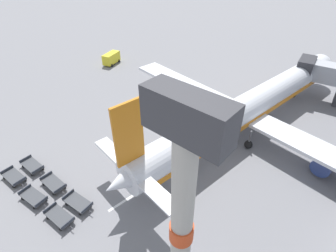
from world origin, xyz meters
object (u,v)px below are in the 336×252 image
Objects in this scene: baggage_dolly_row_near_col_c at (59,217)px; baggage_dolly_row_mid_a_col_b at (54,184)px; baggage_dolly_row_near_col_a at (14,177)px; baggage_dolly_row_mid_a_col_c at (78,203)px; baggage_dolly_row_near_col_b at (33,197)px; airplane at (250,107)px; service_van at (111,58)px; baggage_dolly_row_mid_a_col_a at (32,166)px.

baggage_dolly_row_mid_a_col_b is (-4.40, 1.89, 0.00)m from baggage_dolly_row_near_col_c.
baggage_dolly_row_near_col_a and baggage_dolly_row_mid_a_col_c have the same top height.
baggage_dolly_row_near_col_a and baggage_dolly_row_mid_a_col_b have the same top height.
baggage_dolly_row_near_col_c is at bearing -23.28° from baggage_dolly_row_mid_a_col_b.
baggage_dolly_row_near_col_b is 2.39m from baggage_dolly_row_mid_a_col_b.
airplane is at bearing 65.59° from baggage_dolly_row_mid_a_col_b.
baggage_dolly_row_near_col_b is (4.50, 0.07, 0.00)m from baggage_dolly_row_near_col_a.
baggage_dolly_row_near_col_c is at bearing 6.57° from baggage_dolly_row_near_col_b.
airplane is 12.27× the size of baggage_dolly_row_near_col_a.
baggage_dolly_row_mid_a_col_b is (-11.12, -24.50, -3.09)m from airplane.
baggage_dolly_row_near_col_a is 1.00× the size of baggage_dolly_row_near_col_c.
service_van is 1.23× the size of baggage_dolly_row_near_col_c.
baggage_dolly_row_near_col_a is at bearing -58.01° from service_van.
baggage_dolly_row_near_col_b is 1.01× the size of baggage_dolly_row_mid_a_col_b.
baggage_dolly_row_mid_a_col_b is at bearing -49.87° from service_van.
baggage_dolly_row_near_col_c is 4.79m from baggage_dolly_row_mid_a_col_b.
baggage_dolly_row_near_col_c is (8.79, 0.57, 0.00)m from baggage_dolly_row_near_col_a.
baggage_dolly_row_mid_a_col_c is at bearing 3.10° from baggage_dolly_row_mid_a_col_a.
baggage_dolly_row_mid_a_col_c is (-6.80, -24.21, -3.09)m from airplane.
baggage_dolly_row_near_col_a is 4.50m from baggage_dolly_row_near_col_b.
baggage_dolly_row_near_col_c is (27.29, -29.05, -0.80)m from service_van.
baggage_dolly_row_mid_a_col_c is at bearing 17.54° from baggage_dolly_row_near_col_a.
airplane is 34.19m from service_van.
baggage_dolly_row_mid_a_col_c is (8.71, 2.75, 0.00)m from baggage_dolly_row_near_col_a.
baggage_dolly_row_near_col_c is 1.01× the size of baggage_dolly_row_mid_a_col_b.
baggage_dolly_row_mid_a_col_b is at bearing 156.72° from baggage_dolly_row_near_col_c.
airplane is 31.26m from baggage_dolly_row_near_col_a.
baggage_dolly_row_mid_a_col_c is (4.32, 0.29, 0.00)m from baggage_dolly_row_mid_a_col_b.
service_van reaches higher than baggage_dolly_row_mid_a_col_a.
baggage_dolly_row_mid_a_col_a is (18.32, -27.35, -0.80)m from service_van.
baggage_dolly_row_mid_a_col_c is (-0.08, 2.18, 0.00)m from baggage_dolly_row_near_col_c.
baggage_dolly_row_near_col_c and baggage_dolly_row_mid_a_col_b have the same top height.
baggage_dolly_row_near_col_b and baggage_dolly_row_mid_a_col_c have the same top height.
service_van is 38.25m from baggage_dolly_row_mid_a_col_c.
baggage_dolly_row_mid_a_col_a is 0.99× the size of baggage_dolly_row_mid_a_col_c.
baggage_dolly_row_near_col_a and baggage_dolly_row_mid_a_col_a have the same top height.
baggage_dolly_row_mid_a_col_b is 4.33m from baggage_dolly_row_mid_a_col_c.
baggage_dolly_row_mid_a_col_a is (-4.68, 2.20, 0.00)m from baggage_dolly_row_near_col_b.
baggage_dolly_row_near_col_b is at bearing -173.43° from baggage_dolly_row_near_col_c.
baggage_dolly_row_mid_a_col_b is (22.89, -27.16, -0.80)m from service_van.
baggage_dolly_row_mid_a_col_b is at bearing -114.41° from airplane.
airplane is at bearing -4.47° from service_van.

